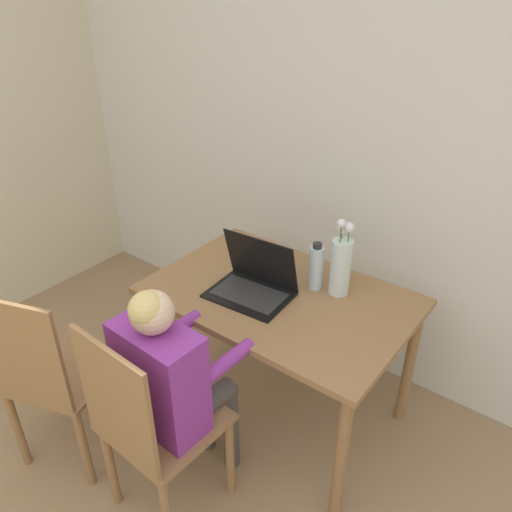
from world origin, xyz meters
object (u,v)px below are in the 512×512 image
at_px(laptop, 254,280).
at_px(flower_vase, 341,263).
at_px(person_seated, 171,376).
at_px(chair_spare, 52,376).
at_px(water_bottle, 316,267).
at_px(chair_occupied, 150,427).

height_order(laptop, flower_vase, flower_vase).
height_order(person_seated, laptop, person_seated).
relative_size(chair_spare, water_bottle, 4.15).
height_order(chair_occupied, water_bottle, chair_occupied).
bearing_deg(chair_occupied, laptop, -84.47).
distance_m(chair_spare, laptop, 0.94).
relative_size(chair_spare, laptop, 2.53).
distance_m(chair_occupied, chair_spare, 0.53).
bearing_deg(laptop, chair_occupied, -90.98).
xyz_separation_m(chair_occupied, water_bottle, (0.16, 0.88, 0.33)).
distance_m(person_seated, water_bottle, 0.79).
bearing_deg(water_bottle, laptop, -135.15).
xyz_separation_m(chair_occupied, person_seated, (0.00, 0.12, 0.17)).
height_order(chair_occupied, laptop, laptop).
xyz_separation_m(person_seated, flower_vase, (0.26, 0.79, 0.21)).
distance_m(flower_vase, water_bottle, 0.12).
bearing_deg(chair_occupied, chair_spare, 9.51).
xyz_separation_m(laptop, water_bottle, (0.20, 0.20, 0.05)).
bearing_deg(person_seated, chair_occupied, 90.00).
height_order(chair_spare, laptop, laptop).
height_order(laptop, water_bottle, laptop).
relative_size(chair_occupied, flower_vase, 2.57).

